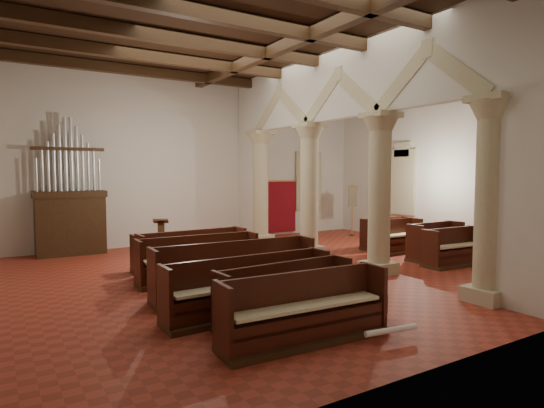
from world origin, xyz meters
The scene contains 31 objects.
floor centered at (0.00, 0.00, 0.00)m, with size 14.00×14.00×0.00m, color #9A3121.
ceiling centered at (0.00, 0.00, 6.00)m, with size 14.00×14.00×0.00m, color black.
wall_back centered at (0.00, 6.00, 3.00)m, with size 14.00×0.02×6.00m, color beige.
wall_front centered at (0.00, -6.00, 3.00)m, with size 14.00×0.02×6.00m, color beige.
wall_right centered at (7.00, 0.00, 3.00)m, with size 0.02×12.00×6.00m, color beige.
ceiling_beams centered at (0.00, 0.00, 5.82)m, with size 13.80×11.80×0.30m, color #352311, non-canonical shape.
arcade centered at (1.80, 0.00, 3.56)m, with size 0.90×11.90×6.00m.
window_right_a centered at (6.98, -1.50, 2.20)m, with size 0.03×1.00×2.20m, color #367B5E.
window_right_b centered at (6.98, 2.50, 2.20)m, with size 0.03×1.00×2.20m, color #367B5E.
window_back centered at (5.00, 5.98, 2.20)m, with size 1.00×0.03×2.20m, color #367B5E.
pipe_organ centered at (-4.50, 5.50, 1.37)m, with size 2.10×0.85×4.40m.
lectern centered at (-2.03, 4.17, 0.47)m, with size 0.56×0.60×1.14m.
dossal_curtain centered at (3.50, 5.92, 1.17)m, with size 1.80×0.07×2.17m.
processional_banner centered at (5.88, 4.12, 0.76)m, with size 0.48×0.61×2.09m.
hymnal_box_a centered at (-0.84, -4.08, 0.27)m, with size 0.35×0.28×0.35m, color navy.
hymnal_box_b centered at (-1.53, -2.80, 0.27)m, with size 0.34×0.28×0.34m, color navy.
hymnal_box_c centered at (-0.24, -0.95, 0.25)m, with size 0.30×0.24×0.30m, color navy.
tube_heater_a centered at (-1.38, -4.99, 0.16)m, with size 0.09×0.09×0.93m, color white.
tube_heater_b centered at (-2.47, -3.59, 0.16)m, with size 0.09×0.09×0.88m, color white.
nave_pew_0 centered at (-2.54, -4.36, 0.35)m, with size 2.79×0.83×1.06m.
nave_pew_1 centered at (-2.27, -3.42, 0.34)m, with size 2.63×0.83×1.01m.
nave_pew_2 centered at (-2.63, -2.78, 0.35)m, with size 3.23×0.76×1.06m.
nave_pew_3 centered at (-2.28, -1.54, 0.37)m, with size 3.53×0.88×1.14m.
nave_pew_4 centered at (-2.48, -0.93, 0.31)m, with size 2.65×0.75×0.95m.
nave_pew_5 centered at (-2.42, 0.12, 0.36)m, with size 2.91×0.80×1.08m.
nave_pew_6 centered at (-2.20, 1.04, 0.36)m, with size 2.85×0.86×1.09m.
nave_pew_7 centered at (-2.21, 1.79, 0.32)m, with size 2.69×0.74×0.98m.
aisle_pew_0 centered at (4.30, -1.88, 0.35)m, with size 1.97×0.79×1.04m.
aisle_pew_1 centered at (4.58, -1.04, 0.37)m, with size 1.89×0.75×1.09m.
aisle_pew_2 centered at (4.40, 0.33, 0.37)m, with size 1.81×0.76×1.08m.
aisle_pew_3 centered at (4.78, 1.13, 0.35)m, with size 1.93×0.75×1.04m.
Camera 1 is at (-6.49, -9.84, 2.58)m, focal length 30.00 mm.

